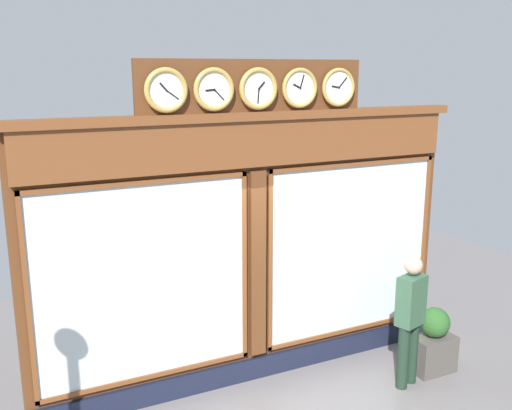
{
  "coord_description": "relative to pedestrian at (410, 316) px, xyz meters",
  "views": [
    {
      "loc": [
        2.97,
        6.06,
        3.88
      ],
      "look_at": [
        0.0,
        0.0,
        2.28
      ],
      "focal_mm": 40.6,
      "sensor_mm": 36.0,
      "label": 1
    }
  ],
  "objects": [
    {
      "name": "shop_facade",
      "position": [
        1.61,
        -1.12,
        0.82
      ],
      "size": [
        5.63,
        0.42,
        3.98
      ],
      "color": "#5B3319",
      "rests_on": "ground_plane"
    },
    {
      "name": "pedestrian",
      "position": [
        0.0,
        0.0,
        0.0
      ],
      "size": [
        0.41,
        0.31,
        1.69
      ],
      "color": "#1C2F21",
      "rests_on": "ground_plane"
    },
    {
      "name": "planter_box",
      "position": [
        -0.53,
        -0.12,
        -0.69
      ],
      "size": [
        0.56,
        0.36,
        0.49
      ],
      "primitive_type": "cube",
      "color": "#4C4742",
      "rests_on": "ground_plane"
    },
    {
      "name": "planter_shrub",
      "position": [
        -0.53,
        -0.12,
        -0.25
      ],
      "size": [
        0.39,
        0.39,
        0.39
      ],
      "primitive_type": "sphere",
      "color": "#285623",
      "rests_on": "planter_box"
    }
  ]
}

